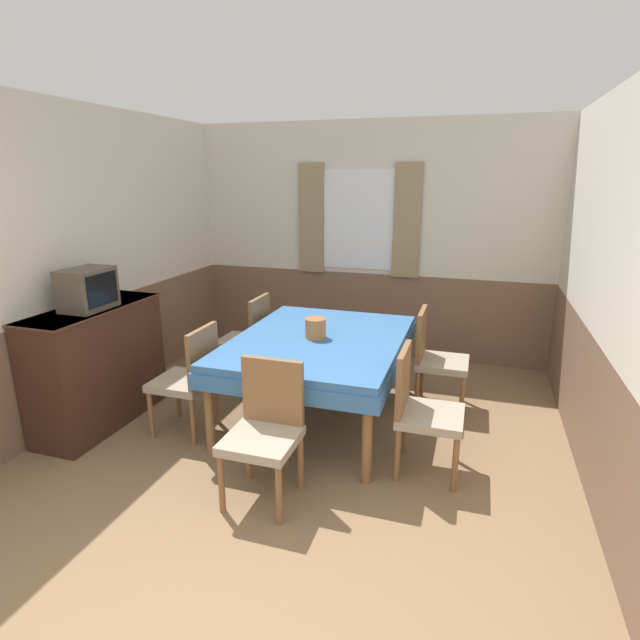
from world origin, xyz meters
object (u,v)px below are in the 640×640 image
at_px(sideboard, 98,365).
at_px(vase, 316,328).
at_px(tv, 88,289).
at_px(chair_right_far, 435,356).
at_px(chair_left_near, 190,376).
at_px(chair_right_near, 421,407).
at_px(dining_table, 319,349).
at_px(chair_left_far, 248,337).
at_px(chair_head_near, 265,427).

height_order(sideboard, vase, sideboard).
relative_size(sideboard, vase, 7.04).
xyz_separation_m(sideboard, tv, (0.04, -0.05, 0.66)).
bearing_deg(chair_right_far, vase, -59.59).
distance_m(chair_left_near, tv, 1.04).
bearing_deg(chair_right_near, chair_left_near, -90.00).
relative_size(dining_table, chair_left_near, 2.00).
bearing_deg(sideboard, tv, -51.30).
relative_size(dining_table, chair_left_far, 2.00).
bearing_deg(chair_left_near, tv, 98.80).
height_order(chair_head_near, chair_right_near, same).
height_order(chair_right_far, chair_right_near, same).
bearing_deg(tv, chair_right_far, 24.60).
relative_size(chair_left_far, vase, 5.23).
height_order(chair_left_far, sideboard, sideboard).
distance_m(dining_table, chair_right_near, 1.06).
relative_size(chair_left_near, chair_right_near, 1.00).
height_order(chair_left_far, chair_right_far, same).
bearing_deg(dining_table, vase, -151.61).
distance_m(chair_head_near, tv, 1.88).
relative_size(chair_right_far, vase, 5.23).
relative_size(dining_table, chair_head_near, 2.00).
bearing_deg(vase, sideboard, -160.72).
bearing_deg(chair_right_far, chair_head_near, -28.79).
height_order(dining_table, tv, tv).
bearing_deg(chair_left_near, chair_right_far, -59.53).
bearing_deg(chair_left_near, sideboard, 95.21).
relative_size(chair_left_far, chair_right_far, 1.00).
xyz_separation_m(chair_right_far, chair_right_near, (0.00, -1.07, 0.00)).
distance_m(chair_left_near, sideboard, 0.82).
distance_m(chair_left_far, chair_right_near, 2.11).
xyz_separation_m(chair_head_near, vase, (-0.03, 1.11, 0.33)).
relative_size(chair_left_far, tv, 2.28).
relative_size(chair_right_near, tv, 2.28).
xyz_separation_m(chair_left_far, vase, (0.88, -0.55, 0.33)).
height_order(chair_left_far, chair_left_near, same).
height_order(chair_head_near, vase, same).
height_order(dining_table, vase, vase).
bearing_deg(tv, dining_table, 21.20).
bearing_deg(tv, chair_head_near, -15.35).
bearing_deg(dining_table, chair_head_near, -90.00).
bearing_deg(chair_head_near, chair_left_near, -32.76).
xyz_separation_m(chair_left_far, chair_right_far, (1.82, 0.00, 0.00)).
height_order(chair_right_near, vase, same).
xyz_separation_m(chair_head_near, sideboard, (-1.73, 0.51, 0.03)).
bearing_deg(chair_right_far, chair_left_near, -59.53).
height_order(chair_left_far, vase, same).
xyz_separation_m(dining_table, vase, (-0.03, -0.01, 0.18)).
distance_m(chair_head_near, sideboard, 1.80).
bearing_deg(chair_right_far, chair_left_far, -90.00).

